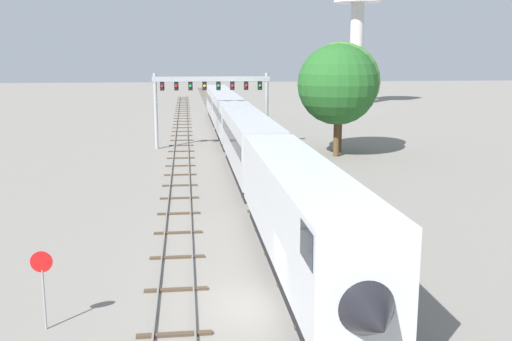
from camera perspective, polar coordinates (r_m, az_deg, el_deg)
ground_plane at (r=23.27m, az=1.07°, el=-13.02°), size 400.00×400.00×0.00m
track_main at (r=81.75m, az=-3.29°, el=4.38°), size 2.60×200.00×0.16m
track_near at (r=61.78m, az=-7.23°, el=2.16°), size 2.60×160.00×0.16m
passenger_train at (r=57.60m, az=-1.83°, el=4.15°), size 3.04×84.64×4.80m
signal_gantry at (r=61.58m, az=-4.31°, el=7.53°), size 12.10×0.49×7.75m
water_tower at (r=119.42m, az=9.83°, el=15.93°), size 9.36×9.36×25.71m
stop_sign at (r=22.08m, az=-19.91°, el=-9.82°), size 0.76×0.08×2.88m
trackside_tree_left at (r=59.60m, az=8.16°, el=8.47°), size 7.78×7.78×10.86m
trackside_tree_mid at (r=56.50m, az=7.90°, el=8.23°), size 7.59×7.59×10.65m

